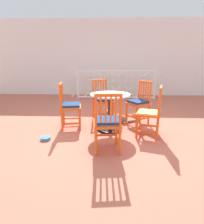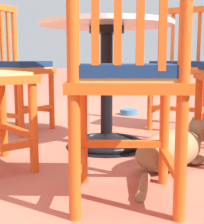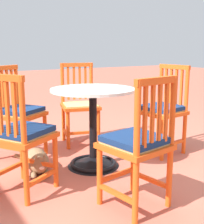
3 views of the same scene
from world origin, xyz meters
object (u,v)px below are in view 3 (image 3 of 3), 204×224
object	(u,v)px
orange_chair_facing_out	(137,145)
tabby_cat	(37,161)
orange_chair_by_planter	(80,106)
orange_chair_near_fence	(18,113)
cafe_table	(93,137)
orange_chair_tucked_in	(163,111)
orange_chair_at_corner	(20,136)

from	to	relation	value
orange_chair_facing_out	tabby_cat	size ratio (longest dim) A/B	1.22
orange_chair_by_planter	orange_chair_near_fence	xyz separation A→B (m)	(-0.09, 0.74, 0.01)
cafe_table	tabby_cat	size ratio (longest dim) A/B	1.02
cafe_table	orange_chair_facing_out	size ratio (longest dim) A/B	0.83
orange_chair_by_planter	orange_chair_facing_out	world-z (taller)	same
tabby_cat	orange_chair_near_fence	bearing A→B (deg)	0.39
orange_chair_near_fence	orange_chair_facing_out	world-z (taller)	same
cafe_table	tabby_cat	world-z (taller)	cafe_table
orange_chair_by_planter	orange_chair_facing_out	size ratio (longest dim) A/B	1.00
orange_chair_tucked_in	tabby_cat	xyz separation A→B (m)	(0.19, 1.31, -0.35)
orange_chair_near_fence	tabby_cat	size ratio (longest dim) A/B	1.22
orange_chair_at_corner	orange_chair_facing_out	bearing A→B (deg)	-136.86
orange_chair_by_planter	tabby_cat	bearing A→B (deg)	127.86
cafe_table	orange_chair_facing_out	distance (m)	0.83
cafe_table	orange_chair_by_planter	size ratio (longest dim) A/B	0.83
tabby_cat	orange_chair_tucked_in	bearing A→B (deg)	-98.08
orange_chair_near_fence	orange_chair_tucked_in	bearing A→B (deg)	-116.92
orange_chair_by_planter	tabby_cat	xyz separation A→B (m)	(-0.57, 0.73, -0.34)
orange_chair_near_fence	orange_chair_at_corner	bearing A→B (deg)	163.75
orange_chair_near_fence	orange_chair_at_corner	distance (m)	0.83
orange_chair_facing_out	cafe_table	bearing A→B (deg)	-9.11
orange_chair_facing_out	orange_chair_by_planter	bearing A→B (deg)	-13.76
orange_chair_at_corner	tabby_cat	bearing A→B (deg)	-36.78
orange_chair_at_corner	orange_chair_facing_out	world-z (taller)	same
orange_chair_by_planter	orange_chair_facing_out	bearing A→B (deg)	166.24
orange_chair_by_planter	orange_chair_at_corner	size ratio (longest dim) A/B	1.00
orange_chair_by_planter	orange_chair_near_fence	size ratio (longest dim) A/B	1.00
orange_chair_near_fence	tabby_cat	xyz separation A→B (m)	(-0.48, -0.00, -0.35)
orange_chair_at_corner	cafe_table	bearing A→B (deg)	-76.79
orange_chair_by_planter	tabby_cat	world-z (taller)	orange_chair_by_planter
orange_chair_at_corner	orange_chair_tucked_in	bearing A→B (deg)	-85.25
cafe_table	orange_chair_by_planter	bearing A→B (deg)	-18.81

